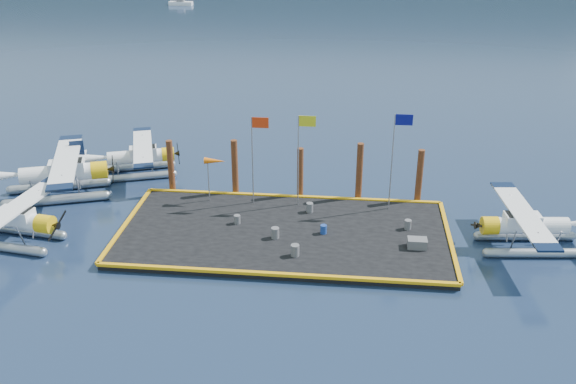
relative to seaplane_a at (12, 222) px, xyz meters
name	(u,v)px	position (x,y,z in m)	size (l,w,h in m)	color
ground	(284,237)	(16.12, 2.47, -1.40)	(4000.00, 4000.00, 0.00)	#18294A
dock	(284,234)	(16.12, 2.47, -1.20)	(20.00, 10.00, 0.40)	black
dock_bumpers	(284,230)	(16.12, 2.47, -0.91)	(20.25, 10.25, 0.18)	#F1A70E
seaplane_a	(12,222)	(0.00, 0.00, 0.00)	(8.29, 9.11, 3.22)	#979EA5
seaplane_b	(62,176)	(0.17, 6.69, 0.17)	(9.46, 10.09, 3.62)	#979EA5
seaplane_c	(139,158)	(4.26, 10.98, -0.08)	(7.97, 8.51, 3.05)	#979EA5
seaplane_d	(527,228)	(30.51, 2.51, -0.03)	(8.07, 8.90, 3.15)	#979EA5
drum_0	(237,219)	(13.08, 3.15, -0.72)	(0.40, 0.40, 0.56)	#5C5C61
drum_1	(295,250)	(17.07, -0.45, -0.66)	(0.49, 0.49, 0.69)	#5C5C61
drum_2	(324,229)	(18.54, 2.40, -0.73)	(0.39, 0.39, 0.56)	navy
drum_3	(275,233)	(15.68, 1.53, -0.67)	(0.48, 0.48, 0.67)	#5C5C61
drum_4	(408,225)	(23.69, 3.51, -0.70)	(0.43, 0.43, 0.61)	#5C5C61
drum_5	(310,208)	(17.49, 5.24, -0.69)	(0.45, 0.45, 0.63)	#5C5C61
crate	(417,243)	(24.09, 1.25, -0.72)	(1.13, 0.75, 0.56)	#5C5C61
flagpole_red	(255,147)	(13.83, 6.27, 2.99)	(1.14, 0.08, 6.00)	gray
flagpole_yellow	(301,147)	(16.82, 6.27, 3.11)	(1.14, 0.08, 6.20)	gray
flagpole_blue	(396,148)	(22.82, 6.27, 3.28)	(1.14, 0.08, 6.50)	gray
windsock	(215,162)	(11.10, 6.27, 1.82)	(1.40, 0.44, 3.12)	gray
piling_0	(171,168)	(7.62, 7.87, 0.60)	(0.44, 0.44, 4.00)	#472314
piling_1	(235,169)	(12.12, 7.87, 0.70)	(0.44, 0.44, 4.20)	#472314
piling_2	(300,174)	(16.62, 7.87, 0.50)	(0.44, 0.44, 3.80)	#472314
piling_3	(359,173)	(20.62, 7.87, 0.75)	(0.44, 0.44, 4.30)	#472314
piling_4	(419,178)	(24.62, 7.87, 0.60)	(0.44, 0.44, 4.00)	#472314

